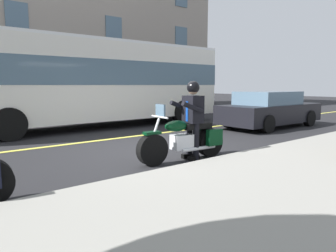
% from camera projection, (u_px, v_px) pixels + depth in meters
% --- Properties ---
extents(ground_plane, '(80.00, 80.00, 0.00)m').
position_uv_depth(ground_plane, '(148.00, 150.00, 7.82)').
color(ground_plane, black).
extents(sidewalk_curb, '(60.00, 5.00, 0.15)m').
position_uv_depth(sidewalk_curb, '(329.00, 198.00, 4.33)').
color(sidewalk_curb, gray).
rests_on(sidewalk_curb, ground_plane).
extents(lane_center_stripe, '(60.00, 0.16, 0.01)m').
position_uv_depth(lane_center_stripe, '(110.00, 139.00, 9.37)').
color(lane_center_stripe, '#E5DB4C').
rests_on(lane_center_stripe, ground_plane).
extents(motorcycle_main, '(2.22, 0.71, 1.26)m').
position_uv_depth(motorcycle_main, '(185.00, 140.00, 6.74)').
color(motorcycle_main, black).
rests_on(motorcycle_main, ground_plane).
extents(rider_main, '(0.65, 0.59, 1.74)m').
position_uv_depth(rider_main, '(192.00, 113.00, 6.77)').
color(rider_main, black).
rests_on(rider_main, ground_plane).
extents(bus_far, '(11.05, 2.70, 3.30)m').
position_uv_depth(bus_far, '(92.00, 79.00, 11.76)').
color(bus_far, white).
rests_on(bus_far, ground_plane).
extents(car_silver, '(4.60, 1.92, 1.40)m').
position_uv_depth(car_silver, '(270.00, 110.00, 12.01)').
color(car_silver, black).
rests_on(car_silver, ground_plane).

